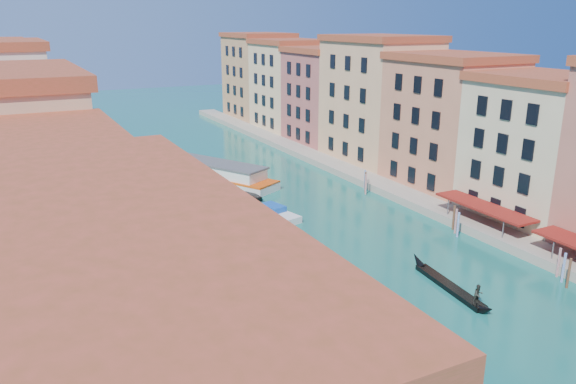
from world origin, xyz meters
TOP-DOWN VIEW (x-y plane):
  - right_bank_palazzos at (30.00, 65.00)m, footprint 12.80×128.40m
  - quay at (22.00, 65.00)m, footprint 4.00×140.00m
  - mooring_poles_right at (19.10, 28.80)m, footprint 1.44×54.24m
  - vaporetto_far at (1.94, 72.45)m, footprint 14.01×20.55m
  - gondola_fore at (-2.42, 30.70)m, footprint 1.80×13.61m
  - gondola_right at (8.85, 29.43)m, footprint 2.28×12.13m
  - gondola_far at (3.70, 65.85)m, footprint 1.60×12.52m
  - motorboat_mid at (3.19, 54.14)m, footprint 3.95×7.52m
  - motorboat_far at (3.44, 79.12)m, footprint 2.72×7.08m

SIDE VIEW (x-z plane):
  - gondola_far at x=3.70m, z-range -0.52..1.25m
  - gondola_fore at x=-2.42m, z-range -0.90..1.81m
  - gondola_right at x=8.85m, z-range -0.75..1.67m
  - quay at x=22.00m, z-range 0.00..1.00m
  - motorboat_far at x=3.44m, z-range -0.16..1.28m
  - motorboat_mid at x=3.19m, z-range -0.16..1.32m
  - mooring_poles_right at x=19.10m, z-range -0.30..2.90m
  - vaporetto_far at x=1.94m, z-range -0.15..2.94m
  - right_bank_palazzos at x=30.00m, z-range -0.75..20.25m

